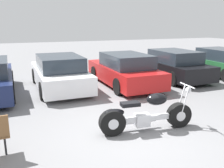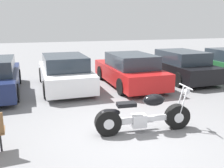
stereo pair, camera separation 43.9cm
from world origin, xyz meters
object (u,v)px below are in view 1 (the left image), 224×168
(parked_car_red, at_px, (124,70))
(parked_car_white, at_px, (59,73))
(parked_car_black, at_px, (172,65))
(parked_car_green, at_px, (220,63))
(motorcycle, at_px, (146,114))

(parked_car_red, bearing_deg, parked_car_white, 170.63)
(parked_car_red, height_order, parked_car_black, same)
(parked_car_white, height_order, parked_car_green, same)
(parked_car_red, bearing_deg, motorcycle, -108.22)
(motorcycle, height_order, parked_car_black, parked_car_black)
(parked_car_white, xyz_separation_m, parked_car_green, (7.84, -0.41, 0.00))
(parked_car_black, bearing_deg, parked_car_white, 179.16)
(parked_car_black, bearing_deg, parked_car_green, -7.27)
(motorcycle, relative_size, parked_car_black, 0.54)
(motorcycle, bearing_deg, parked_car_white, 103.72)
(parked_car_red, relative_size, parked_car_green, 1.00)
(parked_car_red, xyz_separation_m, parked_car_green, (5.23, 0.02, 0.00))
(parked_car_red, distance_m, parked_car_black, 2.64)
(motorcycle, relative_size, parked_car_green, 0.54)
(motorcycle, distance_m, parked_car_white, 4.96)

